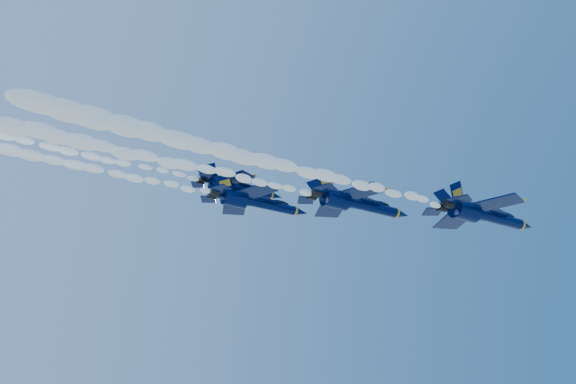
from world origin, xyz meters
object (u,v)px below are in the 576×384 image
jet_lead (483,214)px  jet_fourth (237,187)px  jet_third (255,202)px  jet_second (355,203)px

jet_lead → jet_fourth: 39.96m
jet_third → jet_fourth: jet_fourth is taller
jet_lead → jet_second: (-13.24, 14.19, 4.20)m
jet_lead → jet_third: bearing=140.0°
jet_third → jet_second: bearing=-31.8°
jet_second → jet_third: (-14.11, 8.74, 0.38)m
jet_lead → jet_second: 19.86m
jet_third → jet_lead: bearing=-40.0°
jet_lead → jet_third: 35.99m
jet_lead → jet_third: (-27.35, 22.93, 4.58)m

